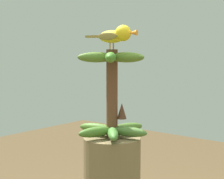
# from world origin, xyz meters

# --- Properties ---
(banana_bunch) EXTENTS (0.28, 0.29, 0.33)m
(banana_bunch) POSITION_xyz_m (-0.00, 0.00, 1.14)
(banana_bunch) COLOR brown
(banana_bunch) RESTS_ON banana_tree
(perched_bird) EXTENTS (0.08, 0.21, 0.09)m
(perched_bird) POSITION_xyz_m (0.00, 0.02, 1.36)
(perched_bird) COLOR #C68933
(perched_bird) RESTS_ON banana_bunch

